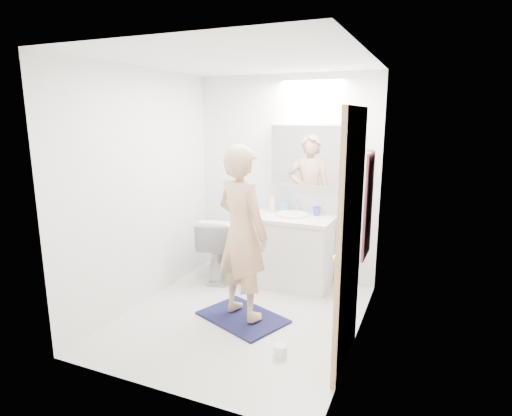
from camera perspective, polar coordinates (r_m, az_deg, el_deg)
The scene contains 23 objects.
floor at distance 4.25m, azimuth -2.01°, elevation -14.59°, with size 2.50×2.50×0.00m, color silver.
ceiling at distance 3.82m, azimuth -2.30°, elevation 19.49°, with size 2.50×2.50×0.00m, color white.
wall_back at distance 5.00m, azimuth 4.00°, elevation 4.00°, with size 2.50×2.50×0.00m, color white.
wall_front at distance 2.81m, azimuth -13.12°, elevation -2.98°, with size 2.50×2.50×0.00m, color white.
wall_left at distance 4.43m, azimuth -15.12°, elevation 2.51°, with size 2.50×2.50×0.00m, color white.
wall_right at distance 3.54m, azimuth 14.18°, elevation 0.13°, with size 2.50×2.50×0.00m, color white.
vanity_cabinet at distance 4.87m, azimuth 4.74°, elevation -6.06°, with size 0.90×0.55×0.78m, color silver.
countertop at distance 4.75m, azimuth 4.83°, elevation -1.37°, with size 0.95×0.58×0.04m, color silver.
sink_basin at distance 4.77m, azimuth 4.95°, elevation -0.88°, with size 0.36×0.36×0.03m, color white.
faucet at distance 4.94m, azimuth 5.66°, elevation 0.32°, with size 0.02×0.02×0.16m, color #B7B6BB.
medicine_cabinet at distance 4.80m, azimuth 7.16°, elevation 7.19°, with size 0.88×0.14×0.70m, color white.
mirror_panel at distance 4.73m, azimuth 6.90°, elevation 7.12°, with size 0.84×0.01×0.66m, color silver.
toilet at distance 5.08m, azimuth -4.65°, elevation -5.30°, with size 0.43×0.76×0.77m, color silver.
bath_rug at distance 4.22m, azimuth -1.84°, elevation -14.65°, with size 0.80×0.55×0.02m, color #12193A.
person at distance 3.90m, azimuth -1.92°, elevation -3.39°, with size 0.60×0.39×1.64m, color tan.
door at distance 3.26m, azimuth 12.65°, elevation -4.49°, with size 0.04×0.80×2.00m, color tan.
door_knob at distance 3.00m, azimuth 10.76°, elevation -6.89°, with size 0.06×0.06×0.06m, color gold.
towel at distance 4.09m, azimuth 15.05°, elevation 0.29°, with size 0.02×0.42×1.00m, color black.
towel_hook at distance 4.02m, azimuth 15.28°, elevation 7.57°, with size 0.02×0.02×0.07m, color silver.
soap_bottle_a at distance 4.96m, azimuth 2.22°, elevation 0.76°, with size 0.08×0.08×0.22m, color beige.
soap_bottle_b at distance 4.94m, azimuth 3.85°, elevation 0.55°, with size 0.09×0.09×0.19m, color #5EA3C9.
toothbrush_cup at distance 4.82m, azimuth 8.24°, elevation -0.43°, with size 0.10×0.10×0.10m, color #3E46BA.
toilet_paper_roll at distance 3.62m, azimuth 3.28°, elevation -18.84°, with size 0.11×0.11×0.10m, color white.
Camera 1 is at (1.62, -3.42, 1.93)m, focal length 29.38 mm.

